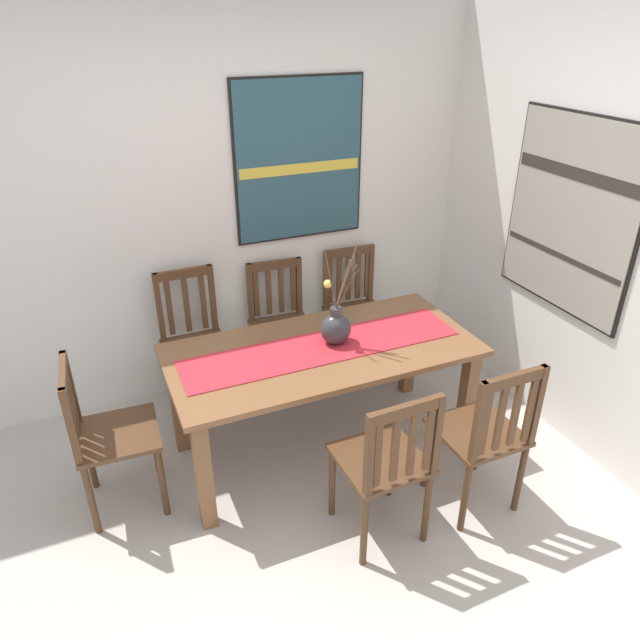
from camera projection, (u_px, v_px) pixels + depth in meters
ground_plane at (328, 559)px, 2.98m from camera, size 6.40×6.40×0.03m
wall_back at (215, 200)px, 3.85m from camera, size 6.40×0.12×2.70m
dining_table at (322, 364)px, 3.44m from camera, size 1.79×0.84×0.73m
table_runner at (323, 347)px, 3.39m from camera, size 1.64×0.36×0.01m
centerpiece_vase at (336, 326)px, 3.38m from camera, size 0.20×0.17×0.62m
chair_0 at (386, 462)px, 2.87m from camera, size 0.43×0.43×0.93m
chair_1 at (485, 433)px, 3.06m from camera, size 0.42×0.42×0.95m
chair_2 at (194, 341)px, 3.92m from camera, size 0.43×0.43×0.97m
chair_3 at (105, 432)px, 3.07m from camera, size 0.44×0.44×0.92m
chair_4 at (281, 323)px, 4.16m from camera, size 0.45×0.45×0.92m
chair_5 at (355, 308)px, 4.35m from camera, size 0.44×0.44×0.93m
painting_on_back_wall at (299, 160)px, 3.90m from camera, size 0.91×0.05×1.06m
painting_on_side_wall at (571, 215)px, 3.41m from camera, size 0.05×0.96×1.14m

